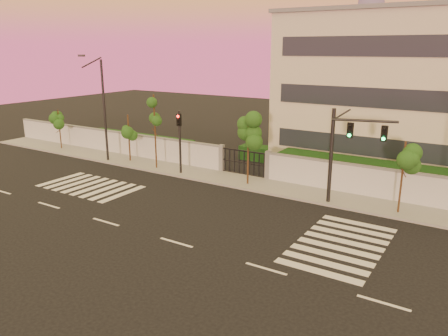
# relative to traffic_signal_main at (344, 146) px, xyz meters

# --- Properties ---
(ground) EXTENTS (120.00, 120.00, 0.00)m
(ground) POSITION_rel_traffic_signal_main_xyz_m (-5.20, -9.53, -3.76)
(ground) COLOR black
(ground) RESTS_ON ground
(sidewalk) EXTENTS (60.00, 3.00, 0.15)m
(sidewalk) POSITION_rel_traffic_signal_main_xyz_m (-5.20, 0.97, -3.69)
(sidewalk) COLOR gray
(sidewalk) RESTS_ON ground
(perimeter_wall) EXTENTS (60.00, 0.36, 2.20)m
(perimeter_wall) POSITION_rel_traffic_signal_main_xyz_m (-5.10, 2.47, -2.69)
(perimeter_wall) COLOR silver
(perimeter_wall) RESTS_ON ground
(hedge_row) EXTENTS (41.00, 4.25, 1.80)m
(hedge_row) POSITION_rel_traffic_signal_main_xyz_m (-4.03, 5.20, -2.94)
(hedge_row) COLOR black
(hedge_row) RESTS_ON ground
(institutional_building) EXTENTS (24.40, 12.40, 12.25)m
(institutional_building) POSITION_rel_traffic_signal_main_xyz_m (3.80, 12.45, 2.40)
(institutional_building) COLOR beige
(institutional_building) RESTS_ON ground
(road_markings) EXTENTS (57.00, 7.62, 0.02)m
(road_markings) POSITION_rel_traffic_signal_main_xyz_m (-6.78, -5.78, -3.75)
(road_markings) COLOR silver
(road_markings) RESTS_ON ground
(street_tree_a) EXTENTS (1.31, 1.04, 3.82)m
(street_tree_a) POSITION_rel_traffic_signal_main_xyz_m (-27.38, 0.94, -0.95)
(street_tree_a) COLOR #382314
(street_tree_a) RESTS_ON ground
(street_tree_b) EXTENTS (1.53, 1.22, 4.05)m
(street_tree_b) POSITION_rel_traffic_signal_main_xyz_m (-18.45, 0.97, -0.77)
(street_tree_b) COLOR #382314
(street_tree_b) RESTS_ON ground
(street_tree_c) EXTENTS (1.53, 1.21, 5.95)m
(street_tree_c) POSITION_rel_traffic_signal_main_xyz_m (-15.05, 0.42, 0.61)
(street_tree_c) COLOR #382314
(street_tree_c) RESTS_ON ground
(street_tree_d) EXTENTS (1.59, 1.27, 4.96)m
(street_tree_d) POSITION_rel_traffic_signal_main_xyz_m (-6.78, 0.57, -0.11)
(street_tree_d) COLOR #382314
(street_tree_d) RESTS_ON ground
(street_tree_e) EXTENTS (1.41, 1.12, 4.35)m
(street_tree_e) POSITION_rel_traffic_signal_main_xyz_m (3.35, 0.43, -0.55)
(street_tree_e) COLOR #382314
(street_tree_e) RESTS_ON ground
(traffic_signal_main) EXTENTS (3.71, 1.14, 5.95)m
(traffic_signal_main) POSITION_rel_traffic_signal_main_xyz_m (0.00, 0.00, 0.00)
(traffic_signal_main) COLOR black
(traffic_signal_main) RESTS_ON ground
(traffic_signal_secondary) EXTENTS (0.38, 0.36, 4.88)m
(traffic_signal_secondary) POSITION_rel_traffic_signal_main_xyz_m (-12.51, 0.23, -0.66)
(traffic_signal_secondary) COLOR black
(traffic_signal_secondary) RESTS_ON ground
(streetlight_west) EXTENTS (0.53, 2.14, 8.89)m
(streetlight_west) POSITION_rel_traffic_signal_main_xyz_m (-20.23, -0.10, 1.05)
(streetlight_west) COLOR black
(streetlight_west) RESTS_ON ground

